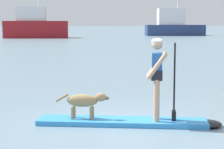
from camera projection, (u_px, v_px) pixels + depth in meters
name	position (u px, v px, depth m)	size (l,w,h in m)	color
ground_plane	(122.00, 124.00, 8.85)	(400.00, 400.00, 0.00)	slate
paddleboard	(133.00, 122.00, 8.82)	(3.74, 1.73, 0.10)	#338CD8
person_paddler	(158.00, 73.00, 8.65)	(0.67, 0.57, 1.65)	tan
dog	(85.00, 101.00, 8.86)	(1.08, 0.42, 0.54)	#997A51
moored_boat_starboard	(35.00, 26.00, 55.68)	(8.42, 4.41, 11.94)	maroon
moored_boat_outer	(173.00, 25.00, 64.88)	(9.00, 4.25, 9.04)	navy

